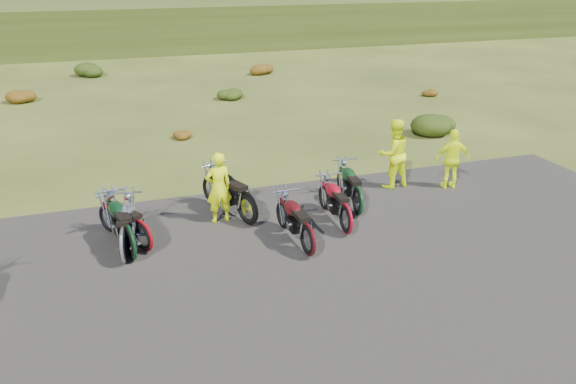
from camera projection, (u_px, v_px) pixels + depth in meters
name	position (u px, v px, depth m)	size (l,w,h in m)	color
ground	(265.00, 264.00, 11.40)	(300.00, 300.00, 0.00)	#323E14
gravel_pad	(297.00, 320.00, 9.65)	(20.00, 12.00, 0.04)	black
hill_slope	(126.00, 23.00, 55.29)	(300.00, 46.00, 3.00)	#2E3C14
shrub_2	(20.00, 94.00, 24.05)	(1.30, 1.30, 0.77)	#68320D
shrub_3	(90.00, 68.00, 29.50)	(1.56, 1.56, 0.92)	black
shrub_4	(180.00, 133.00, 19.28)	(0.77, 0.77, 0.45)	#68320D
shrub_5	(229.00, 93.00, 24.73)	(1.03, 1.03, 0.61)	black
shrub_6	(260.00, 67.00, 30.19)	(1.30, 1.30, 0.77)	#68320D
shrub_7	(435.00, 121.00, 19.84)	(1.56, 1.56, 0.92)	black
shrub_8	(427.00, 91.00, 25.42)	(0.77, 0.77, 0.45)	#68320D
motorcycle_1	(144.00, 252.00, 11.87)	(2.01, 0.67, 1.05)	maroon
motorcycle_2	(132.00, 260.00, 11.57)	(2.16, 0.72, 1.13)	black
motorcycle_3	(126.00, 262.00, 11.47)	(2.06, 0.69, 1.08)	#ABABB0
motorcycle_4	(307.00, 256.00, 11.72)	(2.03, 0.68, 1.06)	#410A0E
motorcycle_5	(248.00, 225.00, 13.07)	(2.28, 0.76, 1.19)	black
motorcycle_6	(345.00, 234.00, 12.65)	(2.00, 0.67, 1.05)	maroon
motorcycle_7	(357.00, 215.00, 13.58)	(2.02, 0.67, 1.06)	black
person_middle	(219.00, 189.00, 12.91)	(0.62, 0.41, 1.69)	#D1E70C
person_right_a	(393.00, 155.00, 14.91)	(0.91, 0.71, 1.87)	#D1E70C
person_right_b	(452.00, 160.00, 14.89)	(0.95, 0.39, 1.62)	#D1E70C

